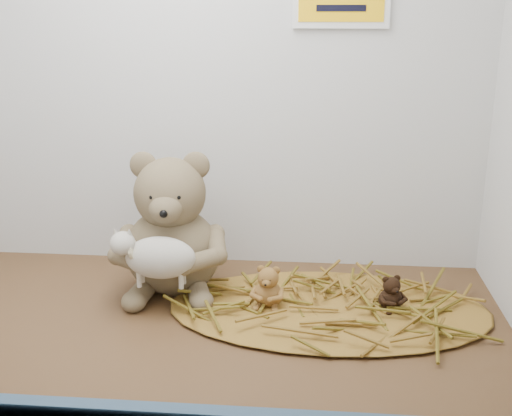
# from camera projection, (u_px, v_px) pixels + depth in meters

# --- Properties ---
(alcove_shell) EXTENTS (1.20, 0.60, 0.90)m
(alcove_shell) POSITION_uv_depth(u_px,v_px,m) (161.00, 53.00, 1.06)
(alcove_shell) COLOR #412716
(alcove_shell) RESTS_ON ground
(front_rail) EXTENTS (1.19, 0.02, 0.04)m
(front_rail) POSITION_uv_depth(u_px,v_px,m) (108.00, 416.00, 0.83)
(front_rail) COLOR #39586E
(front_rail) RESTS_ON shelf_floor
(straw_bed) EXTENTS (0.58, 0.33, 0.01)m
(straw_bed) POSITION_uv_depth(u_px,v_px,m) (329.00, 309.00, 1.15)
(straw_bed) COLOR brown
(straw_bed) RESTS_ON shelf_floor
(main_teddy) EXTENTS (0.24, 0.25, 0.27)m
(main_teddy) POSITION_uv_depth(u_px,v_px,m) (172.00, 223.00, 1.20)
(main_teddy) COLOR olive
(main_teddy) RESTS_ON shelf_floor
(toy_lamb) EXTENTS (0.16, 0.10, 0.10)m
(toy_lamb) POSITION_uv_depth(u_px,v_px,m) (160.00, 258.00, 1.12)
(toy_lamb) COLOR beige
(toy_lamb) RESTS_ON main_teddy
(mini_teddy_tan) EXTENTS (0.07, 0.07, 0.08)m
(mini_teddy_tan) POSITION_uv_depth(u_px,v_px,m) (268.00, 285.00, 1.14)
(mini_teddy_tan) COLOR #915A2F
(mini_teddy_tan) RESTS_ON straw_bed
(mini_teddy_brown) EXTENTS (0.07, 0.07, 0.06)m
(mini_teddy_brown) POSITION_uv_depth(u_px,v_px,m) (391.00, 291.00, 1.13)
(mini_teddy_brown) COLOR black
(mini_teddy_brown) RESTS_ON straw_bed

